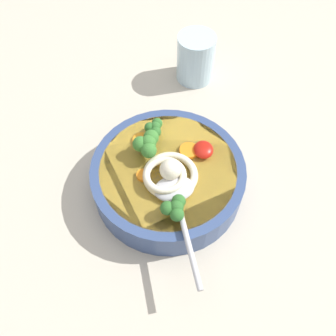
{
  "coord_description": "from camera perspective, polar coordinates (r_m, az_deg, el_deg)",
  "views": [
    {
      "loc": [
        34.98,
        -1.34,
        56.25
      ],
      "look_at": [
        3.58,
        0.59,
        8.88
      ],
      "focal_mm": 39.53,
      "sensor_mm": 36.0,
      "label": 1
    }
  ],
  "objects": [
    {
      "name": "carrot_slice_extra_a",
      "position": [
        0.58,
        3.24,
        2.68
      ],
      "size": [
        2.99,
        2.99,
        0.68
      ],
      "primitive_type": "cylinder",
      "color": "orange",
      "rests_on": "soup_bowl"
    },
    {
      "name": "broccoli_floret_near_spoon",
      "position": [
        0.59,
        -2.1,
        6.23
      ],
      "size": [
        3.47,
        2.99,
        2.74
      ],
      "color": "#7A9E60",
      "rests_on": "soup_bowl"
    },
    {
      "name": "table_slab",
      "position": [
        0.65,
        -0.71,
        -0.94
      ],
      "size": [
        110.75,
        110.75,
        3.28
      ],
      "primitive_type": "cube",
      "color": "#BCB29E",
      "rests_on": "ground"
    },
    {
      "name": "carrot_slice_left",
      "position": [
        0.56,
        -3.86,
        -1.12
      ],
      "size": [
        2.02,
        2.02,
        0.62
      ],
      "primitive_type": "cylinder",
      "color": "orange",
      "rests_on": "soup_bowl"
    },
    {
      "name": "chili_sauce_dollop",
      "position": [
        0.58,
        5.49,
        2.84
      ],
      "size": [
        3.44,
        3.09,
        1.55
      ],
      "primitive_type": "ellipsoid",
      "color": "#B2190F",
      "rests_on": "soup_bowl"
    },
    {
      "name": "carrot_slice_front",
      "position": [
        0.6,
        -4.17,
        4.36
      ],
      "size": [
        2.74,
        2.74,
        0.47
      ],
      "primitive_type": "cylinder",
      "color": "orange",
      "rests_on": "soup_bowl"
    },
    {
      "name": "broccoli_floret_beside_noodles",
      "position": [
        0.51,
        1.14,
        -6.16
      ],
      "size": [
        3.95,
        3.4,
        3.13
      ],
      "color": "#7A9E60",
      "rests_on": "soup_bowl"
    },
    {
      "name": "drinking_glass",
      "position": [
        0.76,
        4.27,
        16.56
      ],
      "size": [
        7.38,
        7.38,
        9.49
      ],
      "primitive_type": "cylinder",
      "color": "silver",
      "rests_on": "table_slab"
    },
    {
      "name": "noodle_pile",
      "position": [
        0.55,
        0.28,
        -0.91
      ],
      "size": [
        9.22,
        9.04,
        3.71
      ],
      "color": "beige",
      "rests_on": "soup_bowl"
    },
    {
      "name": "soup_spoon",
      "position": [
        0.53,
        1.27,
        -4.45
      ],
      "size": [
        17.51,
        6.59,
        1.6
      ],
      "rotation": [
        0.0,
        0.0,
        0.15
      ],
      "color": "#B7B7BC",
      "rests_on": "soup_bowl"
    },
    {
      "name": "broccoli_floret_rear",
      "position": [
        0.57,
        -3.23,
        3.74
      ],
      "size": [
        4.81,
        4.14,
        3.8
      ],
      "color": "#7A9E60",
      "rests_on": "soup_bowl"
    },
    {
      "name": "soup_bowl",
      "position": [
        0.59,
        -0.0,
        -1.45
      ],
      "size": [
        24.2,
        24.2,
        5.59
      ],
      "color": "#334775",
      "rests_on": "table_slab"
    }
  ]
}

